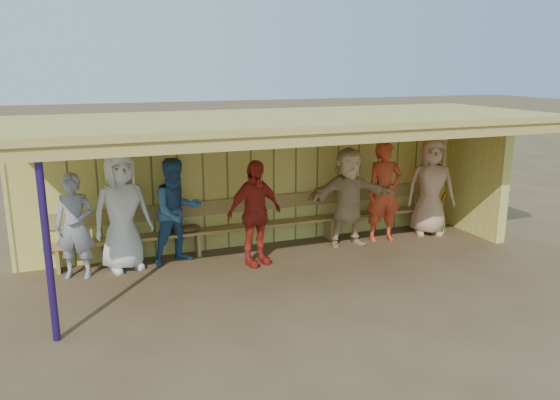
% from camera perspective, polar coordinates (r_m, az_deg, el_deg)
% --- Properties ---
extents(ground, '(90.00, 90.00, 0.00)m').
position_cam_1_polar(ground, '(9.27, 0.78, -6.80)').
color(ground, brown).
rests_on(ground, ground).
extents(player_a, '(0.71, 0.58, 1.68)m').
position_cam_1_polar(player_a, '(9.07, -20.64, -2.59)').
color(player_a, gray).
rests_on(player_a, ground).
extents(player_b, '(1.08, 0.85, 1.95)m').
position_cam_1_polar(player_b, '(9.17, -16.20, -1.19)').
color(player_b, white).
rests_on(player_b, ground).
extents(player_c, '(1.02, 0.88, 1.80)m').
position_cam_1_polar(player_c, '(9.30, -10.72, -1.16)').
color(player_c, '#345D8F').
rests_on(player_c, ground).
extents(player_d, '(1.13, 0.72, 1.78)m').
position_cam_1_polar(player_d, '(9.06, -2.67, -1.38)').
color(player_d, red).
rests_on(player_d, ground).
extents(player_f, '(1.73, 0.61, 1.84)m').
position_cam_1_polar(player_f, '(10.11, 7.16, 0.30)').
color(player_f, '#D8B079').
rests_on(player_f, ground).
extents(player_g, '(0.75, 0.54, 1.91)m').
position_cam_1_polar(player_g, '(10.49, 10.83, 0.85)').
color(player_g, '#CA4020').
rests_on(player_g, ground).
extents(player_h, '(1.09, 0.91, 1.91)m').
position_cam_1_polar(player_h, '(11.11, 15.48, 1.32)').
color(player_h, tan).
rests_on(player_h, ground).
extents(dugout_structure, '(8.80, 3.20, 2.50)m').
position_cam_1_polar(dugout_structure, '(9.59, 1.45, 4.39)').
color(dugout_structure, '#E5D361').
rests_on(dugout_structure, ground).
extents(bench, '(7.60, 0.34, 0.93)m').
position_cam_1_polar(bench, '(10.10, -1.56, -1.92)').
color(bench, tan).
rests_on(bench, ground).
extents(dugout_equipment, '(6.46, 0.62, 0.80)m').
position_cam_1_polar(dugout_equipment, '(9.76, -5.67, -2.76)').
color(dugout_equipment, orange).
rests_on(dugout_equipment, ground).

